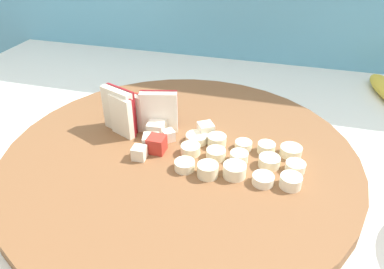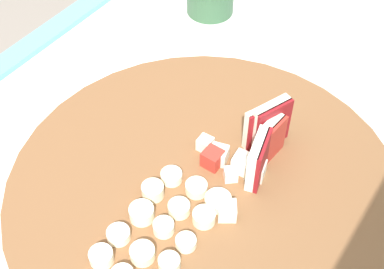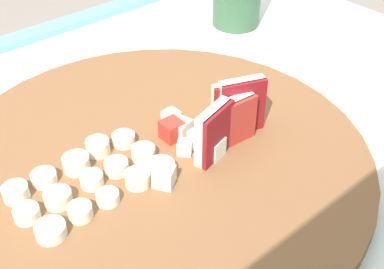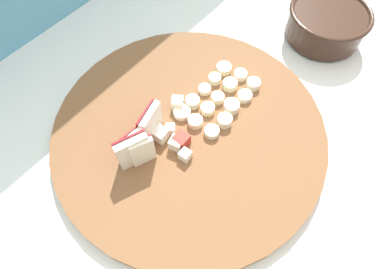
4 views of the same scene
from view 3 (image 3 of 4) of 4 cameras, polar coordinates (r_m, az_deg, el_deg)
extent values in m
cylinder|color=brown|center=(0.54, -4.05, -2.88)|extent=(0.46, 0.46, 0.02)
cube|color=maroon|center=(0.55, 5.79, 2.98)|extent=(0.05, 0.02, 0.06)
cube|color=beige|center=(0.55, 5.50, 3.37)|extent=(0.05, 0.03, 0.06)
cube|color=maroon|center=(0.55, 4.29, 2.92)|extent=(0.04, 0.02, 0.06)
cube|color=#EFE5CC|center=(0.55, 4.11, 3.21)|extent=(0.04, 0.02, 0.06)
cube|color=#B22D23|center=(0.54, 5.59, 1.50)|extent=(0.04, 0.01, 0.05)
cube|color=#EFE5CC|center=(0.54, 5.10, 1.87)|extent=(0.04, 0.02, 0.05)
cube|color=maroon|center=(0.51, 2.98, -0.01)|extent=(0.05, 0.02, 0.06)
cube|color=white|center=(0.51, 2.34, 0.25)|extent=(0.05, 0.02, 0.06)
cube|color=white|center=(0.53, -0.83, -1.45)|extent=(0.02, 0.02, 0.01)
cube|color=#EFE5CC|center=(0.49, -3.16, -4.78)|extent=(0.03, 0.03, 0.02)
cube|color=beige|center=(0.53, 2.31, -1.41)|extent=(0.03, 0.03, 0.02)
cube|color=white|center=(0.54, 1.06, -0.53)|extent=(0.02, 0.02, 0.02)
cube|color=#B22D23|center=(0.55, -2.29, 0.52)|extent=(0.02, 0.02, 0.02)
cube|color=#EFE5CC|center=(0.55, -1.35, 0.70)|extent=(0.02, 0.02, 0.02)
cube|color=#EFE5CC|center=(0.57, -2.35, 1.91)|extent=(0.02, 0.02, 0.02)
cylinder|color=#F4EAC6|center=(0.55, -7.71, -0.52)|extent=(0.02, 0.02, 0.01)
cylinder|color=beige|center=(0.54, -10.57, -1.38)|extent=(0.03, 0.03, 0.02)
cylinder|color=#F4EAC6|center=(0.52, -12.90, -3.17)|extent=(0.03, 0.03, 0.02)
cylinder|color=white|center=(0.52, -16.34, -4.69)|extent=(0.03, 0.03, 0.01)
cylinder|color=white|center=(0.51, -19.24, -6.17)|extent=(0.02, 0.02, 0.01)
cylinder|color=beige|center=(0.53, -5.50, -2.06)|extent=(0.03, 0.03, 0.01)
cylinder|color=beige|center=(0.51, -8.51, -3.60)|extent=(0.02, 0.02, 0.01)
cylinder|color=#F4EAC6|center=(0.50, -11.22, -5.02)|extent=(0.02, 0.02, 0.01)
cylinder|color=beige|center=(0.49, -14.87, -6.90)|extent=(0.03, 0.03, 0.01)
cylinder|color=white|center=(0.49, -18.12, -8.47)|extent=(0.02, 0.02, 0.01)
cylinder|color=#F4EAC6|center=(0.51, -3.58, -3.77)|extent=(0.03, 0.03, 0.01)
cylinder|color=beige|center=(0.50, -6.15, -4.97)|extent=(0.03, 0.03, 0.01)
cylinder|color=#F4EAC6|center=(0.48, -9.48, -7.01)|extent=(0.02, 0.02, 0.01)
cylinder|color=beige|center=(0.47, -12.48, -8.49)|extent=(0.02, 0.02, 0.01)
cylinder|color=beige|center=(0.47, -15.62, -10.38)|extent=(0.03, 0.03, 0.01)
camera|label=1|loc=(0.72, -34.97, 26.42)|focal=33.84mm
camera|label=2|loc=(0.22, -108.11, 44.17)|focal=50.26mm
camera|label=4|loc=(0.69, 0.66, 47.52)|focal=30.14mm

